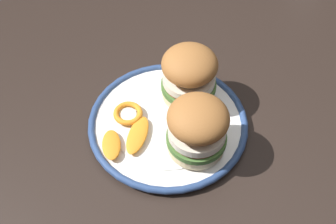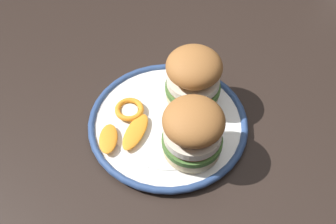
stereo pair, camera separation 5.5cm
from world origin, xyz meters
The scene contains 7 objects.
dining_table centered at (0.00, 0.00, 0.66)m, with size 1.45×1.06×0.74m.
dinner_plate centered at (-0.06, 0.01, 0.75)m, with size 0.27×0.27×0.02m.
sandwich_half_left centered at (0.01, 0.03, 0.81)m, with size 0.13×0.13×0.10m.
sandwich_half_right centered at (-0.06, -0.05, 0.81)m, with size 0.13×0.13×0.10m.
orange_peel_curled centered at (-0.10, 0.07, 0.76)m, with size 0.07×0.07×0.01m.
orange_peel_strip_long centered at (-0.12, 0.02, 0.76)m, with size 0.08×0.07×0.01m.
orange_peel_strip_short centered at (-0.16, 0.04, 0.76)m, with size 0.06×0.07×0.01m.
Camera 2 is at (-0.32, -0.34, 1.33)m, focal length 45.29 mm.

